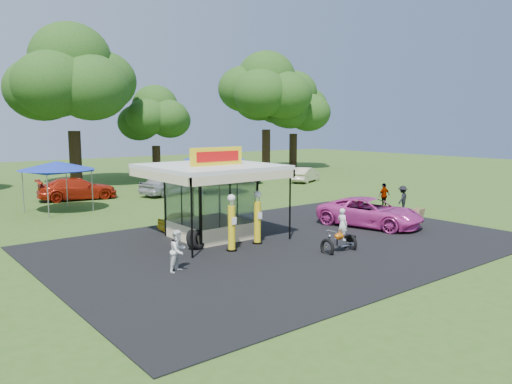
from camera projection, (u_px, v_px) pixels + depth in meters
ground at (320, 253)px, 20.27m from camera, size 120.00×120.00×0.00m
asphalt_apron at (287, 243)px, 21.82m from camera, size 20.00×14.00×0.04m
gas_station_kiosk at (211, 200)px, 22.67m from camera, size 5.40×5.40×4.18m
gas_pump_left at (232, 224)px, 20.33m from camera, size 0.44×0.44×2.38m
gas_pump_right at (257, 219)px, 21.58m from camera, size 0.44×0.44×2.35m
motorcycle at (341, 234)px, 20.32m from camera, size 1.59×0.78×1.88m
spare_tires at (195, 240)px, 20.72m from camera, size 1.08×0.90×0.87m
a_frame_sign at (419, 216)px, 25.79m from camera, size 0.49×0.44×0.88m
kiosk_car at (186, 220)px, 24.56m from camera, size 2.82×1.13×0.96m
pink_sedan at (370, 212)px, 25.32m from camera, size 3.72×5.73×1.47m
spectator_west at (178, 251)px, 17.60m from camera, size 0.91×0.83×1.52m
spectator_east_a at (403, 199)px, 29.64m from camera, size 1.13×0.84×1.56m
spectator_east_b at (384, 195)px, 31.02m from camera, size 0.94×0.48×1.54m
bg_car_b at (77, 189)px, 34.31m from camera, size 5.50×2.95×1.52m
bg_car_c at (169, 184)px, 36.60m from camera, size 5.07×3.26×1.61m
bg_car_d at (231, 175)px, 43.23m from camera, size 6.09×4.30×1.54m
bg_car_e at (305, 175)px, 44.61m from camera, size 4.25×2.98×1.33m
tent_west at (57, 166)px, 29.31m from camera, size 4.32×4.32×3.02m
tent_east at (214, 156)px, 36.55m from camera, size 4.47×4.47×3.13m
oak_far_c at (72, 86)px, 40.70m from camera, size 11.05×11.05×13.02m
oak_far_d at (155, 120)px, 47.16m from camera, size 7.23×7.23×8.61m
oak_far_e at (266, 97)px, 53.89m from camera, size 10.62×10.62×12.64m
oak_far_f at (294, 108)px, 57.49m from camera, size 9.08×9.08×10.94m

